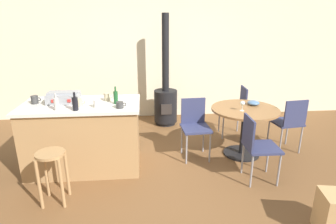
# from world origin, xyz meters

# --- Properties ---
(ground_plane) EXTENTS (8.80, 8.80, 0.00)m
(ground_plane) POSITION_xyz_m (0.00, 0.00, 0.00)
(ground_plane) COLOR brown
(back_wall) EXTENTS (8.00, 0.10, 2.70)m
(back_wall) POSITION_xyz_m (0.00, 2.60, 1.35)
(back_wall) COLOR beige
(back_wall) RESTS_ON ground_plane
(kitchen_island) EXTENTS (1.52, 0.81, 0.92)m
(kitchen_island) POSITION_xyz_m (-1.16, 0.45, 0.46)
(kitchen_island) COLOR #A37A4C
(kitchen_island) RESTS_ON ground_plane
(wooden_stool) EXTENTS (0.31, 0.31, 0.61)m
(wooden_stool) POSITION_xyz_m (-1.36, -0.32, 0.44)
(wooden_stool) COLOR #A37A4C
(wooden_stool) RESTS_ON ground_plane
(dining_table) EXTENTS (0.97, 0.97, 0.73)m
(dining_table) POSITION_xyz_m (1.11, 0.63, 0.56)
(dining_table) COLOR black
(dining_table) RESTS_ON ground_plane
(folding_chair_near) EXTENTS (0.43, 0.43, 0.87)m
(folding_chair_near) POSITION_xyz_m (1.23, 1.37, 0.51)
(folding_chair_near) COLOR navy
(folding_chair_near) RESTS_ON ground_plane
(folding_chair_far) EXTENTS (0.43, 0.43, 0.87)m
(folding_chair_far) POSITION_xyz_m (0.39, 0.66, 0.51)
(folding_chair_far) COLOR navy
(folding_chair_far) RESTS_ON ground_plane
(folding_chair_left) EXTENTS (0.41, 0.41, 0.85)m
(folding_chair_left) POSITION_xyz_m (1.03, -0.07, 0.50)
(folding_chair_left) COLOR navy
(folding_chair_left) RESTS_ON ground_plane
(folding_chair_right) EXTENTS (0.45, 0.45, 0.86)m
(folding_chair_right) POSITION_xyz_m (1.82, 0.66, 0.51)
(folding_chair_right) COLOR navy
(folding_chair_right) RESTS_ON ground_plane
(wood_stove) EXTENTS (0.44, 0.45, 2.07)m
(wood_stove) POSITION_xyz_m (0.07, 2.04, 0.50)
(wood_stove) COLOR black
(wood_stove) RESTS_ON ground_plane
(toolbox) EXTENTS (0.40, 0.27, 0.15)m
(toolbox) POSITION_xyz_m (-1.39, 0.51, 0.99)
(toolbox) COLOR gray
(toolbox) RESTS_ON kitchen_island
(bottle_0) EXTENTS (0.07, 0.07, 0.22)m
(bottle_0) POSITION_xyz_m (-1.16, 0.16, 1.01)
(bottle_0) COLOR black
(bottle_0) RESTS_ON kitchen_island
(bottle_1) EXTENTS (0.06, 0.06, 0.23)m
(bottle_1) POSITION_xyz_m (-0.70, 0.39, 1.01)
(bottle_1) COLOR #194C23
(bottle_1) RESTS_ON kitchen_island
(bottle_2) EXTENTS (0.06, 0.06, 0.21)m
(bottle_2) POSITION_xyz_m (-1.39, 0.19, 1.00)
(bottle_2) COLOR #B7B2AD
(bottle_2) RESTS_ON kitchen_island
(cup_0) EXTENTS (0.12, 0.09, 0.10)m
(cup_0) POSITION_xyz_m (-0.92, 0.26, 0.97)
(cup_0) COLOR white
(cup_0) RESTS_ON kitchen_island
(cup_1) EXTENTS (0.12, 0.09, 0.10)m
(cup_1) POSITION_xyz_m (-0.83, 0.56, 0.97)
(cup_1) COLOR tan
(cup_1) RESTS_ON kitchen_island
(cup_2) EXTENTS (0.13, 0.09, 0.08)m
(cup_2) POSITION_xyz_m (-0.64, 0.21, 0.96)
(cup_2) COLOR #383838
(cup_2) RESTS_ON kitchen_island
(cup_3) EXTENTS (0.11, 0.08, 0.09)m
(cup_3) POSITION_xyz_m (-1.15, 0.33, 0.97)
(cup_3) COLOR tan
(cup_3) RESTS_ON kitchen_island
(cup_4) EXTENTS (0.12, 0.09, 0.10)m
(cup_4) POSITION_xyz_m (-1.75, 0.49, 0.98)
(cup_4) COLOR #383838
(cup_4) RESTS_ON kitchen_island
(wine_glass) EXTENTS (0.07, 0.07, 0.14)m
(wine_glass) POSITION_xyz_m (1.03, 0.54, 0.84)
(wine_glass) COLOR silver
(wine_glass) RESTS_ON dining_table
(serving_bowl) EXTENTS (0.18, 0.18, 0.07)m
(serving_bowl) POSITION_xyz_m (1.30, 0.79, 0.77)
(serving_bowl) COLOR #4C7099
(serving_bowl) RESTS_ON dining_table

